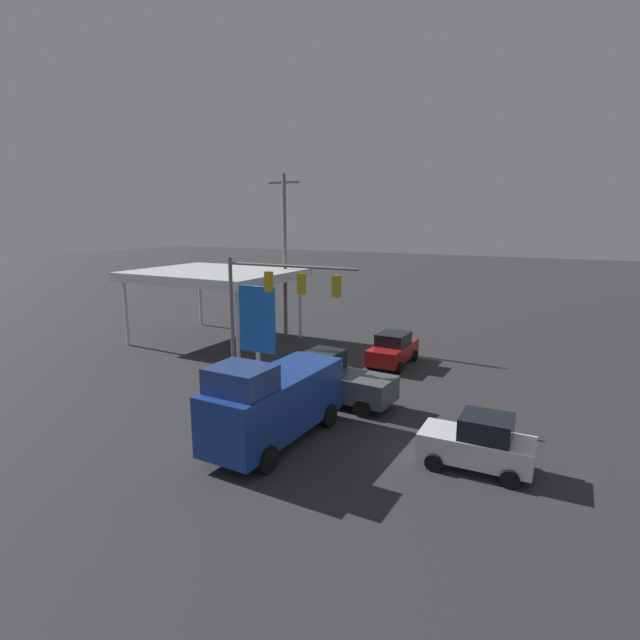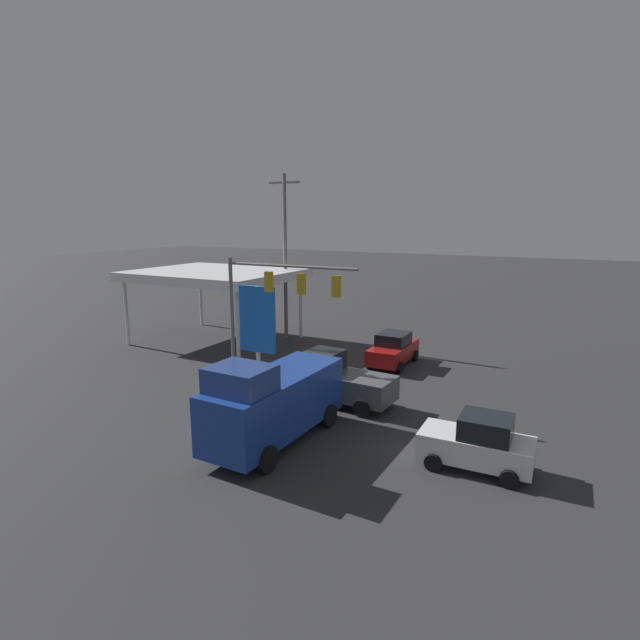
{
  "view_description": "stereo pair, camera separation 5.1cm",
  "coord_description": "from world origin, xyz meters",
  "px_view_note": "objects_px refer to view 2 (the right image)",
  "views": [
    {
      "loc": [
        -10.81,
        18.6,
        8.58
      ],
      "look_at": [
        0.0,
        -2.0,
        3.81
      ],
      "focal_mm": 28.0,
      "sensor_mm": 36.0,
      "label": 1
    },
    {
      "loc": [
        -10.85,
        18.57,
        8.58
      ],
      "look_at": [
        0.0,
        -2.0,
        3.81
      ],
      "focal_mm": 28.0,
      "sensor_mm": 36.0,
      "label": 2
    }
  ],
  "objects_px": {
    "traffic_signal_assembly": "(275,294)",
    "fire_hydrant": "(216,389)",
    "hatchback_crossing": "(478,443)",
    "pickup_parked": "(337,380)",
    "sedan_waiting": "(393,349)",
    "delivery_truck": "(273,401)",
    "utility_pole": "(285,254)",
    "price_sign": "(257,321)"
  },
  "relations": [
    {
      "from": "utility_pole",
      "to": "price_sign",
      "type": "relative_size",
      "value": 2.28
    },
    {
      "from": "hatchback_crossing",
      "to": "pickup_parked",
      "type": "distance_m",
      "value": 7.91
    },
    {
      "from": "traffic_signal_assembly",
      "to": "fire_hydrant",
      "type": "xyz_separation_m",
      "value": [
        1.95,
        2.46,
        -4.48
      ]
    },
    {
      "from": "hatchback_crossing",
      "to": "sedan_waiting",
      "type": "distance_m",
      "value": 12.63
    },
    {
      "from": "hatchback_crossing",
      "to": "pickup_parked",
      "type": "xyz_separation_m",
      "value": [
        7.12,
        -3.46,
        0.16
      ]
    },
    {
      "from": "utility_pole",
      "to": "price_sign",
      "type": "xyz_separation_m",
      "value": [
        -3.57,
        8.67,
        -2.89
      ]
    },
    {
      "from": "sedan_waiting",
      "to": "fire_hydrant",
      "type": "bearing_deg",
      "value": -31.17
    },
    {
      "from": "utility_pole",
      "to": "pickup_parked",
      "type": "xyz_separation_m",
      "value": [
        -8.93,
        9.97,
        -4.96
      ]
    },
    {
      "from": "pickup_parked",
      "to": "price_sign",
      "type": "bearing_deg",
      "value": -9.98
    },
    {
      "from": "fire_hydrant",
      "to": "traffic_signal_assembly",
      "type": "bearing_deg",
      "value": -128.37
    },
    {
      "from": "utility_pole",
      "to": "hatchback_crossing",
      "type": "xyz_separation_m",
      "value": [
        -16.04,
        13.43,
        -5.12
      ]
    },
    {
      "from": "utility_pole",
      "to": "delivery_truck",
      "type": "relative_size",
      "value": 1.68
    },
    {
      "from": "price_sign",
      "to": "delivery_truck",
      "type": "bearing_deg",
      "value": 128.78
    },
    {
      "from": "sedan_waiting",
      "to": "delivery_truck",
      "type": "bearing_deg",
      "value": -2.09
    },
    {
      "from": "hatchback_crossing",
      "to": "pickup_parked",
      "type": "height_order",
      "value": "pickup_parked"
    },
    {
      "from": "hatchback_crossing",
      "to": "sedan_waiting",
      "type": "relative_size",
      "value": 0.87
    },
    {
      "from": "delivery_truck",
      "to": "sedan_waiting",
      "type": "relative_size",
      "value": 1.56
    },
    {
      "from": "sedan_waiting",
      "to": "pickup_parked",
      "type": "distance_m",
      "value": 7.15
    },
    {
      "from": "sedan_waiting",
      "to": "traffic_signal_assembly",
      "type": "bearing_deg",
      "value": -28.45
    },
    {
      "from": "delivery_truck",
      "to": "fire_hydrant",
      "type": "height_order",
      "value": "delivery_truck"
    },
    {
      "from": "traffic_signal_assembly",
      "to": "fire_hydrant",
      "type": "distance_m",
      "value": 5.47
    },
    {
      "from": "hatchback_crossing",
      "to": "sedan_waiting",
      "type": "bearing_deg",
      "value": -58.19
    },
    {
      "from": "delivery_truck",
      "to": "sedan_waiting",
      "type": "height_order",
      "value": "delivery_truck"
    },
    {
      "from": "utility_pole",
      "to": "delivery_truck",
      "type": "distance_m",
      "value": 17.86
    },
    {
      "from": "pickup_parked",
      "to": "fire_hydrant",
      "type": "distance_m",
      "value": 5.93
    },
    {
      "from": "traffic_signal_assembly",
      "to": "fire_hydrant",
      "type": "height_order",
      "value": "traffic_signal_assembly"
    },
    {
      "from": "utility_pole",
      "to": "fire_hydrant",
      "type": "distance_m",
      "value": 13.83
    },
    {
      "from": "delivery_truck",
      "to": "utility_pole",
      "type": "bearing_deg",
      "value": -148.21
    },
    {
      "from": "utility_pole",
      "to": "delivery_truck",
      "type": "height_order",
      "value": "utility_pole"
    },
    {
      "from": "delivery_truck",
      "to": "pickup_parked",
      "type": "height_order",
      "value": "delivery_truck"
    },
    {
      "from": "traffic_signal_assembly",
      "to": "utility_pole",
      "type": "xyz_separation_m",
      "value": [
        5.41,
        -9.69,
        1.15
      ]
    },
    {
      "from": "delivery_truck",
      "to": "pickup_parked",
      "type": "xyz_separation_m",
      "value": [
        -0.27,
        -5.03,
        -0.58
      ]
    },
    {
      "from": "sedan_waiting",
      "to": "fire_hydrant",
      "type": "xyz_separation_m",
      "value": [
        5.73,
        9.33,
        -0.51
      ]
    },
    {
      "from": "traffic_signal_assembly",
      "to": "sedan_waiting",
      "type": "distance_m",
      "value": 8.78
    },
    {
      "from": "pickup_parked",
      "to": "fire_hydrant",
      "type": "xyz_separation_m",
      "value": [
        5.47,
        2.18,
        -0.67
      ]
    },
    {
      "from": "traffic_signal_assembly",
      "to": "fire_hydrant",
      "type": "bearing_deg",
      "value": 51.63
    },
    {
      "from": "fire_hydrant",
      "to": "utility_pole",
      "type": "bearing_deg",
      "value": -74.12
    },
    {
      "from": "traffic_signal_assembly",
      "to": "pickup_parked",
      "type": "distance_m",
      "value": 5.19
    },
    {
      "from": "utility_pole",
      "to": "hatchback_crossing",
      "type": "relative_size",
      "value": 3.01
    },
    {
      "from": "traffic_signal_assembly",
      "to": "utility_pole",
      "type": "distance_m",
      "value": 11.16
    },
    {
      "from": "hatchback_crossing",
      "to": "sedan_waiting",
      "type": "height_order",
      "value": "hatchback_crossing"
    },
    {
      "from": "sedan_waiting",
      "to": "utility_pole",
      "type": "bearing_deg",
      "value": -106.72
    }
  ]
}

